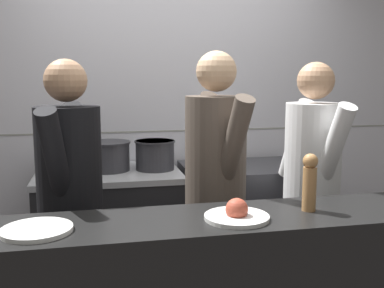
{
  "coord_description": "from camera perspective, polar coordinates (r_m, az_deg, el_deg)",
  "views": [
    {
      "loc": [
        -0.6,
        -2.11,
        1.58
      ],
      "look_at": [
        0.0,
        0.68,
        1.15
      ],
      "focal_mm": 42.0,
      "sensor_mm": 36.0,
      "label": 1
    }
  ],
  "objects": [
    {
      "name": "wall_back_tiled",
      "position": [
        3.62,
        -2.63,
        4.1
      ],
      "size": [
        8.0,
        0.06,
        2.6
      ],
      "color": "silver",
      "rests_on": "ground_plane"
    },
    {
      "name": "oven_range",
      "position": [
        3.35,
        -10.34,
        -11.11
      ],
      "size": [
        1.0,
        0.71,
        0.92
      ],
      "color": "#232326",
      "rests_on": "ground_plane"
    },
    {
      "name": "prep_counter",
      "position": [
        3.54,
        7.26,
        -10.06
      ],
      "size": [
        1.0,
        0.65,
        0.92
      ],
      "color": "#38383D",
      "rests_on": "ground_plane"
    },
    {
      "name": "stock_pot",
      "position": [
        3.26,
        -15.94,
        -1.42
      ],
      "size": [
        0.3,
        0.3,
        0.22
      ],
      "color": "#2D2D33",
      "rests_on": "oven_range"
    },
    {
      "name": "sauce_pot",
      "position": [
        3.23,
        -10.57,
        -1.41
      ],
      "size": [
        0.31,
        0.31,
        0.21
      ],
      "color": "#2D2D33",
      "rests_on": "oven_range"
    },
    {
      "name": "braising_pot",
      "position": [
        3.23,
        -4.73,
        -1.3
      ],
      "size": [
        0.29,
        0.29,
        0.21
      ],
      "color": "#2D2D33",
      "rests_on": "oven_range"
    },
    {
      "name": "chefs_knife",
      "position": [
        3.19,
        2.84,
        -3.36
      ],
      "size": [
        0.39,
        0.11,
        0.02
      ],
      "color": "#B7BABF",
      "rests_on": "prep_counter"
    },
    {
      "name": "plated_dish_main",
      "position": [
        1.89,
        -19.12,
        -10.25
      ],
      "size": [
        0.28,
        0.28,
        0.02
      ],
      "color": "white",
      "rests_on": "pass_counter"
    },
    {
      "name": "plated_dish_appetiser",
      "position": [
        1.95,
        5.7,
        -8.84
      ],
      "size": [
        0.28,
        0.28,
        0.1
      ],
      "color": "white",
      "rests_on": "pass_counter"
    },
    {
      "name": "pepper_mill",
      "position": [
        2.1,
        14.71,
        -4.55
      ],
      "size": [
        0.07,
        0.07,
        0.26
      ],
      "color": "#AD7A47",
      "rests_on": "pass_counter"
    },
    {
      "name": "chef_head_cook",
      "position": [
        2.49,
        -15.18,
        -6.91
      ],
      "size": [
        0.41,
        0.73,
        1.67
      ],
      "rotation": [
        0.0,
        0.0,
        -0.24
      ],
      "color": "black",
      "rests_on": "ground_plane"
    },
    {
      "name": "chef_sous",
      "position": [
        2.6,
        3.0,
        -5.25
      ],
      "size": [
        0.41,
        0.75,
        1.72
      ],
      "rotation": [
        0.0,
        0.0,
        0.2
      ],
      "color": "black",
      "rests_on": "ground_plane"
    },
    {
      "name": "chef_line",
      "position": [
        2.85,
        14.95,
        -4.99
      ],
      "size": [
        0.37,
        0.73,
        1.67
      ],
      "rotation": [
        0.0,
        0.0,
        0.09
      ],
      "color": "black",
      "rests_on": "ground_plane"
    }
  ]
}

